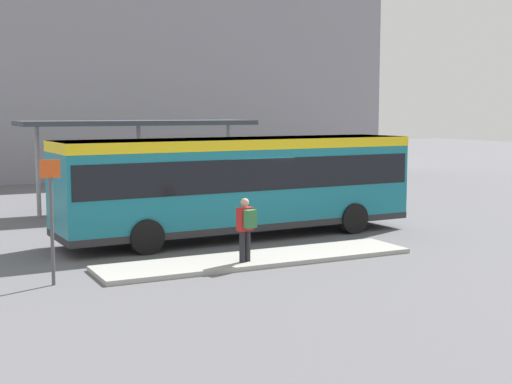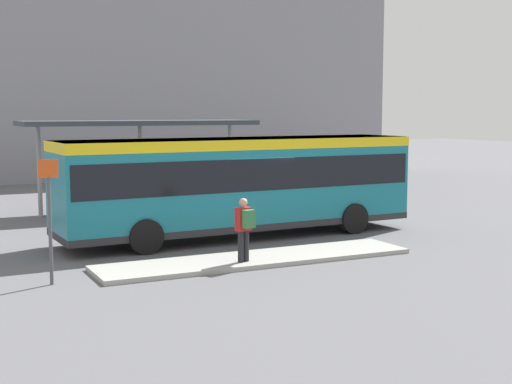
{
  "view_description": "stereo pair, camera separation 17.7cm",
  "coord_description": "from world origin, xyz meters",
  "px_view_note": "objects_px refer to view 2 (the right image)",
  "views": [
    {
      "loc": [
        -9.27,
        -19.54,
        3.85
      ],
      "look_at": [
        0.56,
        0.0,
        1.37
      ],
      "focal_mm": 50.0,
      "sensor_mm": 36.0,
      "label": 1
    },
    {
      "loc": [
        -9.11,
        -19.62,
        3.85
      ],
      "look_at": [
        0.56,
        0.0,
        1.37
      ],
      "focal_mm": 50.0,
      "sensor_mm": 36.0,
      "label": 2
    }
  ],
  "objects_px": {
    "city_bus": "(240,179)",
    "potted_planter_far_side": "(168,199)",
    "platform_sign": "(50,216)",
    "bicycle_black": "(383,195)",
    "bicycle_red": "(369,195)",
    "pedestrian_waiting": "(245,226)",
    "bicycle_blue": "(386,199)",
    "potted_planter_near_shelter": "(259,195)"
  },
  "relations": [
    {
      "from": "bicycle_black",
      "to": "bicycle_red",
      "type": "relative_size",
      "value": 1.09
    },
    {
      "from": "city_bus",
      "to": "bicycle_blue",
      "type": "xyz_separation_m",
      "value": [
        8.19,
        3.63,
        -1.44
      ]
    },
    {
      "from": "bicycle_black",
      "to": "platform_sign",
      "type": "relative_size",
      "value": 0.63
    },
    {
      "from": "bicycle_black",
      "to": "bicycle_red",
      "type": "bearing_deg",
      "value": 18.45
    },
    {
      "from": "pedestrian_waiting",
      "to": "platform_sign",
      "type": "distance_m",
      "value": 4.69
    },
    {
      "from": "city_bus",
      "to": "bicycle_blue",
      "type": "relative_size",
      "value": 7.16
    },
    {
      "from": "pedestrian_waiting",
      "to": "potted_planter_far_side",
      "type": "xyz_separation_m",
      "value": [
        0.98,
        8.51,
        -0.33
      ]
    },
    {
      "from": "potted_planter_far_side",
      "to": "platform_sign",
      "type": "relative_size",
      "value": 0.48
    },
    {
      "from": "pedestrian_waiting",
      "to": "bicycle_blue",
      "type": "height_order",
      "value": "pedestrian_waiting"
    },
    {
      "from": "bicycle_blue",
      "to": "bicycle_red",
      "type": "distance_m",
      "value": 1.31
    },
    {
      "from": "bicycle_blue",
      "to": "platform_sign",
      "type": "distance_m",
      "value": 16.29
    },
    {
      "from": "pedestrian_waiting",
      "to": "city_bus",
      "type": "bearing_deg",
      "value": -38.94
    },
    {
      "from": "potted_planter_near_shelter",
      "to": "platform_sign",
      "type": "xyz_separation_m",
      "value": [
        -9.2,
        -8.11,
        0.88
      ]
    },
    {
      "from": "city_bus",
      "to": "bicycle_blue",
      "type": "bearing_deg",
      "value": 21.73
    },
    {
      "from": "bicycle_blue",
      "to": "bicycle_red",
      "type": "height_order",
      "value": "bicycle_red"
    },
    {
      "from": "city_bus",
      "to": "potted_planter_far_side",
      "type": "distance_m",
      "value": 4.81
    },
    {
      "from": "city_bus",
      "to": "bicycle_blue",
      "type": "distance_m",
      "value": 9.07
    },
    {
      "from": "bicycle_black",
      "to": "bicycle_red",
      "type": "xyz_separation_m",
      "value": [
        -0.26,
        0.65,
        -0.03
      ]
    },
    {
      "from": "pedestrian_waiting",
      "to": "bicycle_red",
      "type": "bearing_deg",
      "value": -64.0
    },
    {
      "from": "bicycle_black",
      "to": "potted_planter_near_shelter",
      "type": "bearing_deg",
      "value": 84.53
    },
    {
      "from": "platform_sign",
      "to": "bicycle_black",
      "type": "bearing_deg",
      "value": 28.07
    },
    {
      "from": "bicycle_blue",
      "to": "pedestrian_waiting",
      "type": "bearing_deg",
      "value": -49.53
    },
    {
      "from": "potted_planter_near_shelter",
      "to": "platform_sign",
      "type": "bearing_deg",
      "value": -138.62
    },
    {
      "from": "bicycle_red",
      "to": "pedestrian_waiting",
      "type": "bearing_deg",
      "value": -45.39
    },
    {
      "from": "potted_planter_near_shelter",
      "to": "bicycle_blue",
      "type": "bearing_deg",
      "value": -8.85
    },
    {
      "from": "potted_planter_far_side",
      "to": "bicycle_black",
      "type": "bearing_deg",
      "value": -2.18
    },
    {
      "from": "bicycle_red",
      "to": "potted_planter_near_shelter",
      "type": "xyz_separation_m",
      "value": [
        -5.41,
        -0.47,
        0.33
      ]
    },
    {
      "from": "bicycle_black",
      "to": "potted_planter_near_shelter",
      "type": "relative_size",
      "value": 1.32
    },
    {
      "from": "city_bus",
      "to": "bicycle_red",
      "type": "height_order",
      "value": "city_bus"
    },
    {
      "from": "bicycle_blue",
      "to": "platform_sign",
      "type": "relative_size",
      "value": 0.56
    },
    {
      "from": "bicycle_black",
      "to": "city_bus",
      "type": "bearing_deg",
      "value": 112.94
    },
    {
      "from": "bicycle_black",
      "to": "potted_planter_near_shelter",
      "type": "distance_m",
      "value": 5.68
    },
    {
      "from": "bicycle_black",
      "to": "potted_planter_far_side",
      "type": "height_order",
      "value": "potted_planter_far_side"
    },
    {
      "from": "city_bus",
      "to": "potted_planter_far_side",
      "type": "relative_size",
      "value": 8.3
    },
    {
      "from": "bicycle_red",
      "to": "platform_sign",
      "type": "xyz_separation_m",
      "value": [
        -14.61,
        -8.58,
        1.21
      ]
    },
    {
      "from": "bicycle_blue",
      "to": "potted_planter_near_shelter",
      "type": "bearing_deg",
      "value": -95.64
    },
    {
      "from": "bicycle_red",
      "to": "platform_sign",
      "type": "relative_size",
      "value": 0.58
    },
    {
      "from": "bicycle_red",
      "to": "potted_planter_far_side",
      "type": "xyz_separation_m",
      "value": [
        -8.98,
        -0.3,
        0.35
      ]
    },
    {
      "from": "bicycle_blue",
      "to": "potted_planter_far_side",
      "type": "height_order",
      "value": "potted_planter_far_side"
    },
    {
      "from": "bicycle_black",
      "to": "pedestrian_waiting",
      "type": "bearing_deg",
      "value": 124.92
    },
    {
      "from": "potted_planter_near_shelter",
      "to": "city_bus",
      "type": "bearing_deg",
      "value": -122.74
    },
    {
      "from": "bicycle_blue",
      "to": "platform_sign",
      "type": "xyz_separation_m",
      "value": [
        -14.52,
        -7.28,
        1.22
      ]
    }
  ]
}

